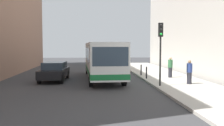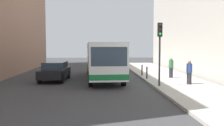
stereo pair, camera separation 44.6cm
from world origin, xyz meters
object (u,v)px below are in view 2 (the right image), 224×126
Objects in this scene: car_beside_bus at (55,71)px; bollard_mid at (142,70)px; pedestrian_mid_sidewalk at (171,67)px; bollard_near at (147,73)px; car_behind_bus at (106,61)px; traffic_light at (160,42)px; bus at (103,58)px; pedestrian_near_signal at (189,72)px.

bollard_mid is (7.29, 1.82, -0.16)m from car_beside_bus.
pedestrian_mid_sidewalk is (2.09, -1.73, 0.37)m from bollard_mid.
bollard_near is at bearing 179.99° from car_beside_bus.
car_behind_bus is 1.09× the size of traffic_light.
bus is 4.05m from car_beside_bus.
pedestrian_near_signal is 3.60m from pedestrian_mid_sidewalk.
bus reaches higher than bollard_mid.
traffic_light reaches higher than pedestrian_near_signal.
car_behind_bus is at bearing -107.42° from car_beside_bus.
car_behind_bus is at bearing 105.95° from bollard_mid.
car_beside_bus is 7.52m from bollard_mid.
traffic_light reaches higher than car_behind_bus.
traffic_light reaches higher than bollard_mid.
bollard_near is (-0.10, 3.69, -2.38)m from traffic_light.
pedestrian_mid_sidewalk reaches higher than car_behind_bus.
car_beside_bus is 1.09× the size of traffic_light.
pedestrian_mid_sidewalk is (5.55, -0.82, -0.73)m from bus.
car_behind_bus is (0.59, 10.95, -0.94)m from bus.
bus is at bearing -173.11° from pedestrian_near_signal.
pedestrian_mid_sidewalk is at bearing 168.93° from bus.
car_behind_bus is 2.64× the size of pedestrian_mid_sidewalk.
pedestrian_mid_sidewalk is at bearing 137.75° from pedestrian_near_signal.
car_behind_bus is 4.69× the size of bollard_near.
pedestrian_near_signal reaches higher than car_behind_bus.
bollard_mid is at bearing -45.27° from pedestrian_mid_sidewalk.
bus is 6.59× the size of pedestrian_mid_sidewalk.
bus is at bearing 125.53° from traffic_light.
pedestrian_mid_sidewalk is at bearing -176.43° from car_beside_bus.
car_behind_bus is 12.78m from pedestrian_mid_sidewalk.
traffic_light is at bearing 98.59° from car_behind_bus.
pedestrian_near_signal is at bearing 139.90° from bus.
traffic_light is at bearing 122.91° from bus.
traffic_light is 5.04m from pedestrian_mid_sidewalk.
pedestrian_near_signal is (2.20, 0.57, -2.04)m from traffic_light.
pedestrian_near_signal is 0.97× the size of pedestrian_mid_sidewalk.
pedestrian_mid_sidewalk is (9.38, 0.09, 0.21)m from car_beside_bus.
car_behind_bus is 2.73× the size of pedestrian_near_signal.
bollard_near is at bearing 170.77° from pedestrian_near_signal.
car_behind_bus is at bearing 152.96° from pedestrian_near_signal.
bollard_mid is at bearing -162.98° from car_beside_bus.
bus reaches higher than pedestrian_mid_sidewalk.
traffic_light is at bearing -121.03° from pedestrian_near_signal.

